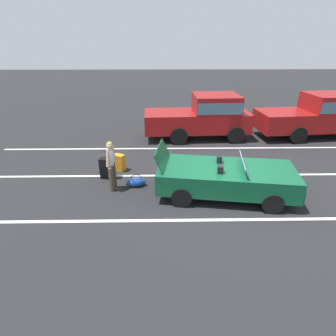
% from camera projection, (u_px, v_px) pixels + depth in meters
% --- Properties ---
extents(ground_plane, '(80.00, 80.00, 0.00)m').
position_uv_depth(ground_plane, '(224.00, 195.00, 8.63)').
color(ground_plane, black).
extents(lot_line_near, '(18.00, 0.12, 0.01)m').
position_uv_depth(lot_line_near, '(234.00, 220.00, 7.42)').
color(lot_line_near, silver).
rests_on(lot_line_near, ground_plane).
extents(lot_line_mid, '(18.00, 0.12, 0.01)m').
position_uv_depth(lot_line_mid, '(216.00, 175.00, 9.86)').
color(lot_line_mid, silver).
rests_on(lot_line_mid, ground_plane).
extents(lot_line_far, '(18.00, 0.12, 0.01)m').
position_uv_depth(lot_line_far, '(206.00, 148.00, 12.31)').
color(lot_line_far, silver).
rests_on(lot_line_far, ground_plane).
extents(convertible_car, '(4.37, 2.34, 1.52)m').
position_uv_depth(convertible_car, '(232.00, 178.00, 8.35)').
color(convertible_car, '#0F4C2D').
rests_on(convertible_car, ground_plane).
extents(suitcase_large_black, '(0.52, 0.38, 0.97)m').
position_uv_depth(suitcase_large_black, '(107.00, 168.00, 9.53)').
color(suitcase_large_black, black).
rests_on(suitcase_large_black, ground_plane).
extents(suitcase_medium_bright, '(0.47, 0.41, 0.62)m').
position_uv_depth(suitcase_medium_bright, '(120.00, 163.00, 10.12)').
color(suitcase_medium_bright, orange).
rests_on(suitcase_medium_bright, ground_plane).
extents(duffel_bag, '(0.68, 0.43, 0.34)m').
position_uv_depth(duffel_bag, '(136.00, 182.00, 9.06)').
color(duffel_bag, '#1E479E').
rests_on(duffel_bag, ground_plane).
extents(traveler_person, '(0.29, 0.60, 1.65)m').
position_uv_depth(traveler_person, '(111.00, 163.00, 8.54)').
color(traveler_person, '#4C3F2D').
rests_on(traveler_person, ground_plane).
extents(parked_pickup_truck_near, '(5.08, 2.23, 2.10)m').
position_uv_depth(parked_pickup_truck_near, '(205.00, 116.00, 13.21)').
color(parked_pickup_truck_near, maroon).
rests_on(parked_pickup_truck_near, ground_plane).
extents(parked_pickup_truck_far, '(5.16, 2.42, 2.10)m').
position_uv_depth(parked_pickup_truck_far, '(317.00, 115.00, 13.39)').
color(parked_pickup_truck_far, maroon).
rests_on(parked_pickup_truck_far, ground_plane).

